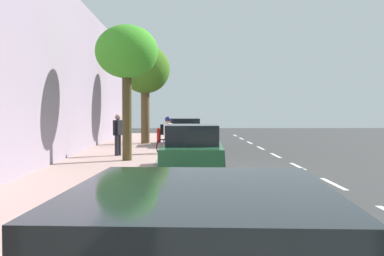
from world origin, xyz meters
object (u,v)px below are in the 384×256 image
bicycle_at_curb (172,148)px  street_tree_mid_block (127,54)px  fire_hydrant (159,135)px  street_tree_near_cyclist (145,71)px  parked_sedan_green_second (193,150)px  cyclist_with_backpack (167,132)px  pedestrian_on_phone (118,132)px  parked_sedan_black_nearest (184,133)px

bicycle_at_curb → street_tree_mid_block: bearing=58.3°
fire_hydrant → street_tree_near_cyclist: bearing=43.9°
parked_sedan_green_second → cyclist_with_backpack: bearing=-81.1°
bicycle_at_curb → street_tree_near_cyclist: size_ratio=0.27×
street_tree_near_cyclist → street_tree_mid_block: size_ratio=1.09×
cyclist_with_backpack → fire_hydrant: bearing=-84.4°
cyclist_with_backpack → bicycle_at_curb: bearing=116.1°
bicycle_at_curb → pedestrian_on_phone: pedestrian_on_phone is taller
bicycle_at_curb → street_tree_mid_block: (1.59, 2.58, 3.59)m
parked_sedan_black_nearest → bicycle_at_curb: size_ratio=3.11×
pedestrian_on_phone → fire_hydrant: (-1.27, -7.98, -0.51)m
bicycle_at_curb → pedestrian_on_phone: bearing=17.2°
parked_sedan_black_nearest → street_tree_mid_block: 8.97m
bicycle_at_curb → street_tree_mid_block: street_tree_mid_block is taller
parked_sedan_green_second → pedestrian_on_phone: pedestrian_on_phone is taller
parked_sedan_black_nearest → fire_hydrant: 2.29m
street_tree_mid_block → fire_hydrant: 10.49m
parked_sedan_green_second → street_tree_near_cyclist: size_ratio=0.83×
parked_sedan_black_nearest → street_tree_near_cyclist: (2.10, -1.13, 3.33)m
street_tree_mid_block → pedestrian_on_phone: bearing=-73.3°
street_tree_mid_block → pedestrian_on_phone: street_tree_mid_block is taller
parked_sedan_green_second → fire_hydrant: parked_sedan_green_second is taller
parked_sedan_black_nearest → pedestrian_on_phone: 6.74m
cyclist_with_backpack → street_tree_near_cyclist: 7.03m
parked_sedan_black_nearest → fire_hydrant: size_ratio=5.28×
fire_hydrant → pedestrian_on_phone: bearing=81.0°
street_tree_near_cyclist → fire_hydrant: size_ratio=6.37×
parked_sedan_green_second → pedestrian_on_phone: bearing=-59.6°
cyclist_with_backpack → pedestrian_on_phone: (1.94, 1.13, 0.05)m
parked_sedan_black_nearest → pedestrian_on_phone: size_ratio=2.68×
parked_sedan_green_second → street_tree_mid_block: (2.32, -3.02, 3.23)m
parked_sedan_black_nearest → bicycle_at_curb: 5.55m
parked_sedan_green_second → street_tree_mid_block: 4.99m
bicycle_at_curb → parked_sedan_green_second: bearing=97.4°
street_tree_mid_block → parked_sedan_black_nearest: bearing=-104.6°
street_tree_near_cyclist → parked_sedan_black_nearest: bearing=151.8°
pedestrian_on_phone → fire_hydrant: 8.10m
cyclist_with_backpack → parked_sedan_black_nearest: bearing=-98.2°
bicycle_at_curb → cyclist_with_backpack: 0.81m
cyclist_with_backpack → street_tree_near_cyclist: (1.37, -6.18, 3.06)m
parked_sedan_green_second → street_tree_near_cyclist: street_tree_near_cyclist is taller
cyclist_with_backpack → pedestrian_on_phone: 2.25m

